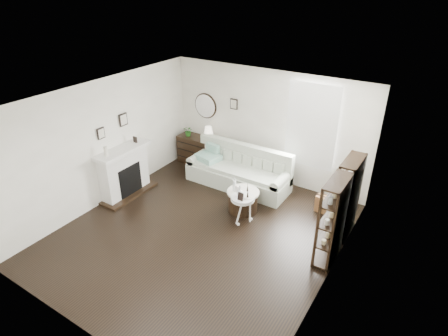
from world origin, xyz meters
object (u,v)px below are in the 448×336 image
Objects in this scene: sofa at (239,172)px; pedestal_table at (243,199)px; drum_table at (243,201)px; dresser at (199,151)px.

pedestal_table is at bearing -57.17° from sofa.
sofa is 1.14m from drum_table.
drum_table is at bearing 118.34° from pedestal_table.
drum_table is 0.49m from pedestal_table.
pedestal_table is (2.30, -1.67, 0.16)m from dresser.
pedestal_table is (0.82, -1.28, 0.21)m from sofa.
sofa is 2.21× the size of dresser.
sofa is at bearing 124.37° from drum_table.
dresser is 1.64× the size of drum_table.
sofa reaches higher than drum_table.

